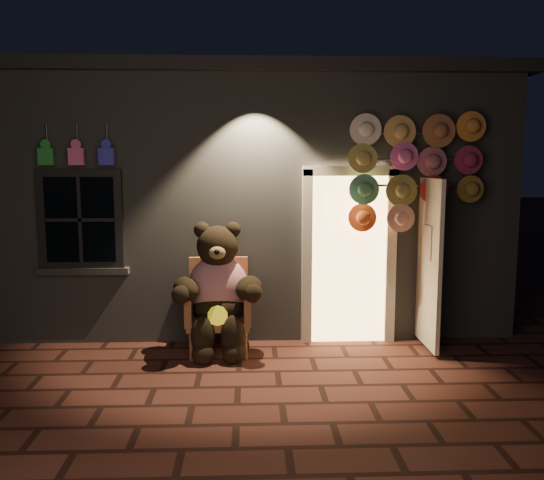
{
  "coord_description": "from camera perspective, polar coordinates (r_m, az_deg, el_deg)",
  "views": [
    {
      "loc": [
        0.12,
        -5.52,
        2.24
      ],
      "look_at": [
        0.38,
        1.0,
        1.35
      ],
      "focal_mm": 38.0,
      "sensor_mm": 36.0,
      "label": 1
    }
  ],
  "objects": [
    {
      "name": "wicker_armchair",
      "position": [
        6.93,
        -5.32,
        -6.44
      ],
      "size": [
        0.77,
        0.7,
        1.09
      ],
      "rotation": [
        0.0,
        0.0,
        0.03
      ],
      "color": "#A66440",
      "rests_on": "ground"
    },
    {
      "name": "shop_building",
      "position": [
        9.52,
        -3.03,
        4.73
      ],
      "size": [
        7.3,
        5.95,
        3.51
      ],
      "color": "slate",
      "rests_on": "ground"
    },
    {
      "name": "ground",
      "position": [
        5.96,
        -3.39,
        -14.34
      ],
      "size": [
        60.0,
        60.0,
        0.0
      ],
      "primitive_type": "plane",
      "color": "#542920",
      "rests_on": "ground"
    },
    {
      "name": "hat_rack",
      "position": [
        7.07,
        13.77,
        6.78
      ],
      "size": [
        1.59,
        0.22,
        2.8
      ],
      "color": "#59595E",
      "rests_on": "ground"
    },
    {
      "name": "teddy_bear",
      "position": [
        6.74,
        -5.38,
        -4.93
      ],
      "size": [
        1.14,
        0.89,
        1.56
      ],
      "rotation": [
        0.0,
        0.0,
        0.03
      ],
      "color": "#B0122D",
      "rests_on": "ground"
    }
  ]
}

